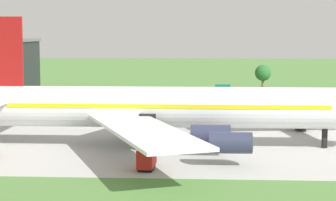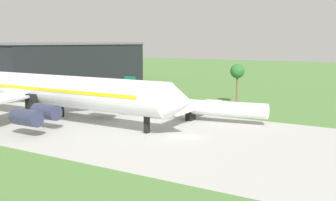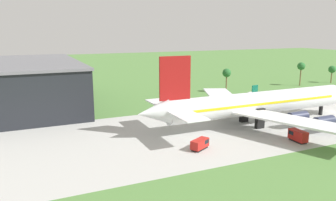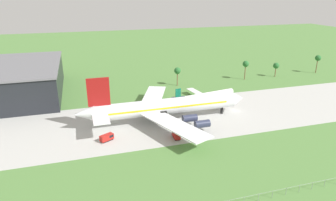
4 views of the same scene
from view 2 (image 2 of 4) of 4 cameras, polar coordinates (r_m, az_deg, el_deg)
name	(u,v)px [view 2 (image 2 of 4)]	position (r m, az deg, el deg)	size (l,w,h in m)	color
ground_plane	(186,137)	(78.09, 2.27, -4.46)	(600.00, 600.00, 0.00)	#517F3D
taxiway_strip	(186,137)	(78.09, 2.27, -4.45)	(320.00, 44.00, 0.02)	#B2B2AD
jet_airliner	(49,90)	(97.64, -14.25, 1.22)	(69.16, 61.37, 19.75)	white
regional_aircraft	(190,107)	(94.10, 2.71, -0.76)	(31.32, 28.33, 8.38)	white
terminal_building	(52,64)	(174.89, -13.92, 4.37)	(36.72, 61.20, 15.50)	black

